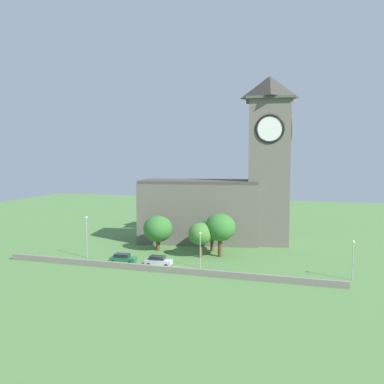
{
  "coord_description": "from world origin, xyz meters",
  "views": [
    {
      "loc": [
        24.76,
        -64.93,
        19.08
      ],
      "look_at": [
        1.61,
        9.78,
        12.15
      ],
      "focal_mm": 39.46,
      "sensor_mm": 36.0,
      "label": 1
    }
  ],
  "objects_px": {
    "tree_churchyard": "(200,234)",
    "streetlamp_central": "(353,253)",
    "streetlamp_west_end": "(87,231)",
    "tree_riverside_west": "(220,227)",
    "church": "(227,190)",
    "car_green": "(123,258)",
    "tree_riverside_east": "(158,229)",
    "tree_by_tower": "(212,229)",
    "car_silver": "(158,261)",
    "streetlamp_west_mid": "(200,243)"
  },
  "relations": [
    {
      "from": "car_silver",
      "to": "car_green",
      "type": "bearing_deg",
      "value": -179.37
    },
    {
      "from": "car_green",
      "to": "streetlamp_west_mid",
      "type": "relative_size",
      "value": 0.76
    },
    {
      "from": "car_silver",
      "to": "tree_riverside_east",
      "type": "bearing_deg",
      "value": 112.1
    },
    {
      "from": "car_green",
      "to": "streetlamp_central",
      "type": "xyz_separation_m",
      "value": [
        38.01,
        1.08,
        3.33
      ]
    },
    {
      "from": "car_green",
      "to": "tree_by_tower",
      "type": "relative_size",
      "value": 0.71
    },
    {
      "from": "car_silver",
      "to": "tree_riverside_west",
      "type": "height_order",
      "value": "tree_riverside_west"
    },
    {
      "from": "tree_riverside_west",
      "to": "tree_churchyard",
      "type": "bearing_deg",
      "value": -154.28
    },
    {
      "from": "car_green",
      "to": "streetlamp_west_end",
      "type": "height_order",
      "value": "streetlamp_west_end"
    },
    {
      "from": "church",
      "to": "streetlamp_west_end",
      "type": "distance_m",
      "value": 31.31
    },
    {
      "from": "streetlamp_west_end",
      "to": "streetlamp_west_mid",
      "type": "bearing_deg",
      "value": -1.5
    },
    {
      "from": "car_green",
      "to": "streetlamp_west_end",
      "type": "xyz_separation_m",
      "value": [
        -8.18,
        1.59,
        4.24
      ]
    },
    {
      "from": "church",
      "to": "tree_riverside_west",
      "type": "distance_m",
      "value": 14.79
    },
    {
      "from": "car_green",
      "to": "tree_by_tower",
      "type": "height_order",
      "value": "tree_by_tower"
    },
    {
      "from": "tree_by_tower",
      "to": "tree_churchyard",
      "type": "relative_size",
      "value": 1.02
    },
    {
      "from": "car_green",
      "to": "church",
      "type": "bearing_deg",
      "value": 59.48
    },
    {
      "from": "church",
      "to": "streetlamp_west_mid",
      "type": "xyz_separation_m",
      "value": [
        0.24,
        -22.11,
        -7.27
      ]
    },
    {
      "from": "car_silver",
      "to": "streetlamp_central",
      "type": "relative_size",
      "value": 0.77
    },
    {
      "from": "streetlamp_west_mid",
      "to": "tree_riverside_east",
      "type": "distance_m",
      "value": 15.43
    },
    {
      "from": "car_silver",
      "to": "streetlamp_west_end",
      "type": "height_order",
      "value": "streetlamp_west_end"
    },
    {
      "from": "church",
      "to": "tree_riverside_east",
      "type": "height_order",
      "value": "church"
    },
    {
      "from": "church",
      "to": "tree_churchyard",
      "type": "relative_size",
      "value": 5.45
    },
    {
      "from": "car_silver",
      "to": "tree_riverside_west",
      "type": "distance_m",
      "value": 13.69
    },
    {
      "from": "tree_by_tower",
      "to": "tree_churchyard",
      "type": "xyz_separation_m",
      "value": [
        -0.81,
        -5.6,
        0.09
      ]
    },
    {
      "from": "car_silver",
      "to": "tree_riverside_east",
      "type": "distance_m",
      "value": 12.39
    },
    {
      "from": "car_silver",
      "to": "tree_riverside_east",
      "type": "height_order",
      "value": "tree_riverside_east"
    },
    {
      "from": "streetlamp_west_end",
      "to": "streetlamp_central",
      "type": "height_order",
      "value": "streetlamp_west_end"
    },
    {
      "from": "streetlamp_central",
      "to": "tree_by_tower",
      "type": "distance_m",
      "value": 28.26
    },
    {
      "from": "streetlamp_west_mid",
      "to": "tree_churchyard",
      "type": "distance_m",
      "value": 7.31
    },
    {
      "from": "streetlamp_west_mid",
      "to": "tree_riverside_east",
      "type": "height_order",
      "value": "tree_riverside_east"
    },
    {
      "from": "car_green",
      "to": "streetlamp_west_mid",
      "type": "xyz_separation_m",
      "value": [
        13.88,
        1.02,
        3.33
      ]
    },
    {
      "from": "tree_by_tower",
      "to": "tree_riverside_east",
      "type": "bearing_deg",
      "value": -166.31
    },
    {
      "from": "streetlamp_central",
      "to": "car_silver",
      "type": "bearing_deg",
      "value": -178.15
    },
    {
      "from": "streetlamp_west_end",
      "to": "streetlamp_west_mid",
      "type": "xyz_separation_m",
      "value": [
        22.06,
        -0.58,
        -0.92
      ]
    },
    {
      "from": "tree_churchyard",
      "to": "streetlamp_central",
      "type": "bearing_deg",
      "value": -14.95
    },
    {
      "from": "car_silver",
      "to": "streetlamp_west_end",
      "type": "relative_size",
      "value": 0.61
    },
    {
      "from": "church",
      "to": "tree_riverside_east",
      "type": "xyz_separation_m",
      "value": [
        -11.44,
        -12.03,
        -7.12
      ]
    },
    {
      "from": "church",
      "to": "streetlamp_west_mid",
      "type": "bearing_deg",
      "value": -89.38
    },
    {
      "from": "church",
      "to": "tree_riverside_west",
      "type": "xyz_separation_m",
      "value": [
        1.62,
        -13.46,
        -5.91
      ]
    },
    {
      "from": "tree_churchyard",
      "to": "tree_riverside_east",
      "type": "bearing_deg",
      "value": 162.58
    },
    {
      "from": "car_green",
      "to": "tree_riverside_east",
      "type": "bearing_deg",
      "value": 78.8
    },
    {
      "from": "tree_by_tower",
      "to": "tree_riverside_east",
      "type": "distance_m",
      "value": 10.81
    },
    {
      "from": "streetlamp_west_end",
      "to": "tree_by_tower",
      "type": "xyz_separation_m",
      "value": [
        20.89,
        12.06,
        -0.76
      ]
    },
    {
      "from": "car_green",
      "to": "tree_churchyard",
      "type": "bearing_deg",
      "value": 34.11
    },
    {
      "from": "streetlamp_west_end",
      "to": "tree_riverside_west",
      "type": "bearing_deg",
      "value": 19.02
    },
    {
      "from": "car_green",
      "to": "tree_by_tower",
      "type": "xyz_separation_m",
      "value": [
        12.7,
        13.66,
        3.49
      ]
    },
    {
      "from": "church",
      "to": "streetlamp_central",
      "type": "distance_m",
      "value": 33.67
    },
    {
      "from": "church",
      "to": "tree_churchyard",
      "type": "height_order",
      "value": "church"
    },
    {
      "from": "church",
      "to": "streetlamp_west_end",
      "type": "bearing_deg",
      "value": -135.37
    },
    {
      "from": "car_green",
      "to": "car_silver",
      "type": "xyz_separation_m",
      "value": [
        6.67,
        0.07,
        0.03
      ]
    },
    {
      "from": "car_green",
      "to": "tree_churchyard",
      "type": "height_order",
      "value": "tree_churchyard"
    }
  ]
}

